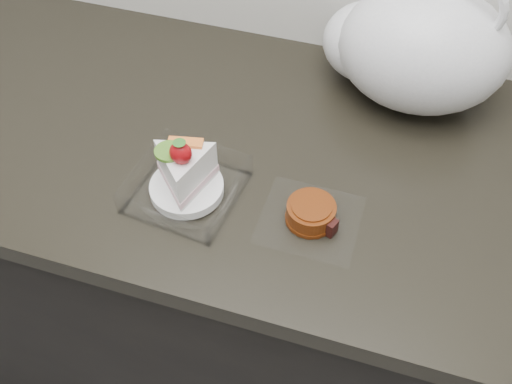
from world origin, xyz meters
The scene contains 4 objects.
counter centered at (0.00, 1.69, 0.45)m, with size 2.04×0.64×0.90m.
cake_tray centered at (-0.08, 1.55, 0.93)m, with size 0.18×0.18×0.13m.
mooncake_wrap centered at (0.12, 1.56, 0.91)m, with size 0.15×0.14×0.04m.
plastic_bag centered at (0.21, 1.89, 1.01)m, with size 0.34×0.26×0.27m.
Camera 1 is at (0.20, 1.02, 1.60)m, focal length 40.00 mm.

